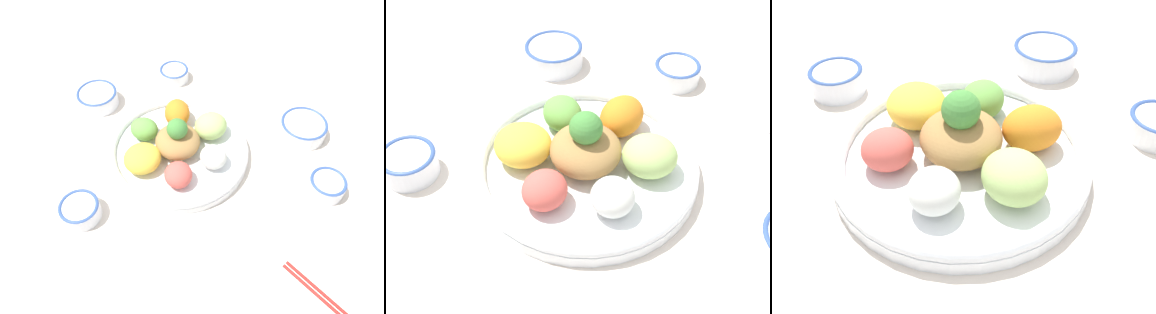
% 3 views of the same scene
% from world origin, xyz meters
% --- Properties ---
extents(ground_plane, '(2.40, 2.40, 0.00)m').
position_xyz_m(ground_plane, '(0.00, 0.00, 0.00)').
color(ground_plane, silver).
extents(salad_platter, '(0.34, 0.34, 0.12)m').
position_xyz_m(salad_platter, '(0.01, 0.01, 0.03)').
color(salad_platter, white).
rests_on(salad_platter, ground_plane).
extents(rice_bowl_blue, '(0.11, 0.11, 0.04)m').
position_xyz_m(rice_bowl_blue, '(-0.23, -0.13, 0.02)').
color(rice_bowl_blue, white).
rests_on(rice_bowl_blue, ground_plane).
extents(rice_bowl_plain, '(0.09, 0.09, 0.04)m').
position_xyz_m(rice_bowl_plain, '(0.10, -0.24, 0.02)').
color(rice_bowl_plain, white).
rests_on(rice_bowl_plain, ground_plane).
extents(sauce_bowl_far, '(0.08, 0.08, 0.04)m').
position_xyz_m(sauce_bowl_far, '(-0.26, 0.10, 0.02)').
color(sauce_bowl_far, white).
rests_on(sauce_bowl_far, ground_plane).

